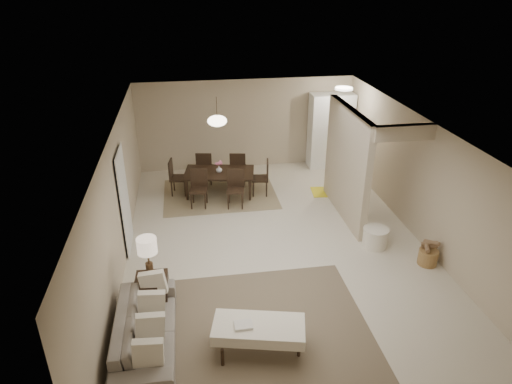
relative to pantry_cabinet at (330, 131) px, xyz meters
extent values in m
plane|color=beige|center=(-2.35, -4.15, -1.05)|extent=(9.00, 9.00, 0.00)
plane|color=white|center=(-2.35, -4.15, 1.45)|extent=(9.00, 9.00, 0.00)
plane|color=#C2AF92|center=(-2.35, 0.35, 0.20)|extent=(6.00, 0.00, 6.00)
plane|color=#C2AF92|center=(-5.35, -4.15, 0.20)|extent=(0.00, 9.00, 9.00)
plane|color=#C2AF92|center=(0.65, -4.15, 0.20)|extent=(0.00, 9.00, 9.00)
cube|color=#C2AF92|center=(-0.55, -2.90, 0.20)|extent=(0.15, 2.50, 2.50)
cube|color=black|center=(-5.32, -3.55, -0.03)|extent=(0.04, 0.90, 2.04)
cube|color=white|center=(0.00, 0.00, 0.00)|extent=(1.20, 0.55, 2.10)
cylinder|color=white|center=(-0.05, -0.95, 1.41)|extent=(0.44, 0.44, 0.05)
cube|color=brown|center=(-2.97, -6.50, -1.04)|extent=(3.20, 3.20, 0.01)
imported|color=gray|center=(-4.80, -6.50, -0.74)|extent=(2.16, 0.85, 0.63)
cube|color=silver|center=(-3.17, -6.80, -0.66)|extent=(1.44, 0.90, 0.18)
cylinder|color=black|center=(-3.73, -7.02, -0.90)|extent=(0.05, 0.05, 0.30)
cylinder|color=black|center=(-2.61, -7.02, -0.90)|extent=(0.05, 0.05, 0.30)
cylinder|color=black|center=(-3.73, -6.57, -0.90)|extent=(0.05, 0.05, 0.30)
cylinder|color=black|center=(-2.61, -6.57, -0.90)|extent=(0.05, 0.05, 0.30)
cube|color=black|center=(-4.75, -5.55, -0.76)|extent=(0.54, 0.54, 0.57)
cylinder|color=#4B3520|center=(-4.75, -5.55, -0.33)|extent=(0.12, 0.12, 0.30)
cylinder|color=#4B3520|center=(-4.75, -5.55, -0.05)|extent=(0.03, 0.03, 0.26)
cylinder|color=beige|center=(-4.75, -5.55, 0.15)|extent=(0.32, 0.32, 0.26)
cylinder|color=silver|center=(-0.35, -4.35, -0.85)|extent=(0.52, 0.52, 0.40)
cylinder|color=olive|center=(0.40, -5.12, -0.89)|extent=(0.43, 0.43, 0.31)
cube|color=#7A694C|center=(-3.28, -1.42, -1.04)|extent=(2.80, 2.10, 0.01)
imported|color=black|center=(-3.28, -1.42, -0.75)|extent=(1.85, 1.23, 0.60)
imported|color=white|center=(-3.28, -1.42, -0.37)|extent=(0.18, 0.18, 0.17)
cube|color=yellow|center=(-0.44, -1.75, -1.04)|extent=(1.07, 0.72, 0.01)
cylinder|color=#4B3520|center=(-3.28, -1.42, 1.20)|extent=(0.02, 0.02, 0.50)
ellipsoid|color=#FFEAC6|center=(-3.28, -1.42, 0.87)|extent=(0.46, 0.46, 0.25)
camera|label=1|loc=(-4.01, -11.83, 4.03)|focal=32.00mm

